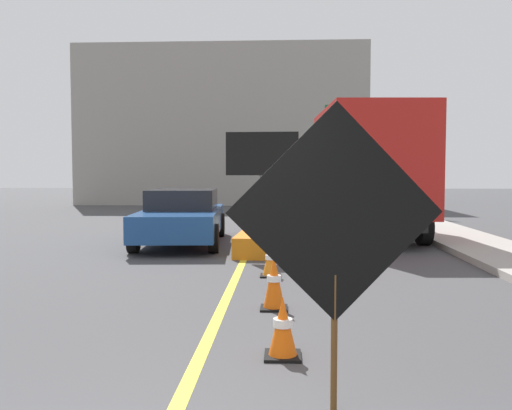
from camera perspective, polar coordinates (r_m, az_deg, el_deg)
The scene contains 10 objects.
lane_center_stripe at distance 8.71m, azimuth -2.59°, elevation -8.56°, with size 0.14×36.00×0.01m, color yellow.
roadwork_sign at distance 4.08m, azimuth 8.29°, elevation -1.40°, with size 1.62×0.27×2.33m.
arrow_board_trailer at distance 12.10m, azimuth 0.63°, elevation -2.90°, with size 1.60×1.86×2.70m.
box_truck at distance 15.67m, azimuth 11.11°, elevation 3.55°, with size 2.88×7.04×3.47m.
pickup_car at distance 14.01m, azimuth -7.72°, elevation -1.18°, with size 2.27×4.93×1.38m.
highway_guide_sign at distance 24.71m, azimuth 11.66°, elevation 7.08°, with size 2.79×0.21×5.00m.
far_building_block at distance 34.13m, azimuth -3.08°, elevation 7.82°, with size 16.25×8.50×8.87m, color gray.
traffic_cone_near_sign at distance 5.47m, azimuth 2.82°, elevation -12.68°, with size 0.36×0.36×0.60m.
traffic_cone_mid_lane at distance 7.29m, azimuth 1.89°, elevation -8.09°, with size 0.36×0.36×0.73m.
traffic_cone_far_lane at distance 9.55m, azimuth 1.53°, elevation -5.77°, with size 0.36×0.36×0.59m.
Camera 1 is at (0.81, -2.48, 1.81)m, focal length 38.30 mm.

